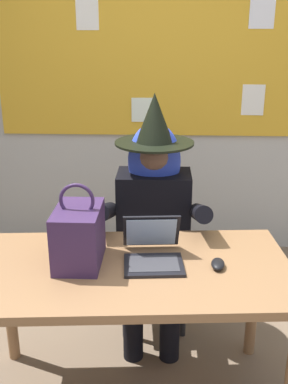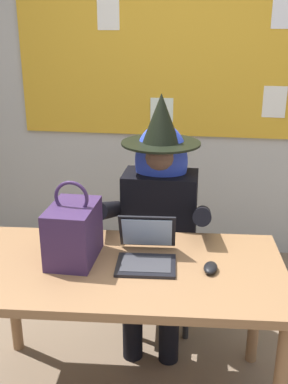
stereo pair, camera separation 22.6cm
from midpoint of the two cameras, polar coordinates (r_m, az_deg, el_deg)
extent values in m
cube|color=#B2B2AD|center=(3.56, -0.14, 14.11)|extent=(6.03, 0.10, 2.76)
cube|color=gold|center=(3.48, -0.19, 16.80)|extent=(2.40, 0.02, 1.20)
cube|color=white|center=(3.52, -1.89, 10.18)|extent=(0.19, 0.01, 0.18)
cube|color=white|center=(3.54, 11.39, 11.16)|extent=(0.20, 0.02, 0.23)
cube|color=white|center=(3.53, -9.08, 21.48)|extent=(0.16, 0.00, 0.27)
cube|color=white|center=(3.51, 12.61, 20.83)|extent=(0.18, 0.01, 0.19)
cube|color=#8E6642|center=(2.08, -4.67, -9.77)|extent=(1.49, 0.84, 0.04)
cylinder|color=#8E6642|center=(2.65, -18.91, -13.08)|extent=(0.06, 0.06, 0.69)
cylinder|color=#8E6642|center=(2.59, 11.01, -13.05)|extent=(0.06, 0.06, 0.69)
cube|color=black|center=(2.78, -1.23, -8.44)|extent=(0.45, 0.45, 0.04)
cube|color=black|center=(2.85, -1.32, -2.27)|extent=(0.38, 0.07, 0.45)
cylinder|color=#262628|center=(2.75, 2.51, -14.09)|extent=(0.04, 0.04, 0.40)
cylinder|color=#262628|center=(2.75, -4.79, -14.19)|extent=(0.04, 0.04, 0.40)
cylinder|color=#262628|center=(3.04, 2.02, -10.51)|extent=(0.04, 0.04, 0.40)
cylinder|color=#262628|center=(3.04, -4.51, -10.59)|extent=(0.04, 0.04, 0.40)
cylinder|color=black|center=(2.58, 0.63, -16.20)|extent=(0.11, 0.11, 0.44)
cylinder|color=black|center=(2.59, -3.98, -16.06)|extent=(0.11, 0.11, 0.44)
cylinder|color=black|center=(2.58, 0.76, -9.51)|extent=(0.15, 0.42, 0.15)
cylinder|color=black|center=(2.60, -3.72, -9.40)|extent=(0.15, 0.42, 0.15)
cube|color=black|center=(2.68, -1.24, -2.95)|extent=(0.42, 0.26, 0.52)
cylinder|color=black|center=(2.42, 4.34, -2.66)|extent=(0.09, 0.46, 0.24)
cylinder|color=black|center=(2.45, -7.44, -2.47)|extent=(0.09, 0.46, 0.24)
sphere|color=brown|center=(2.56, -1.30, 4.50)|extent=(0.20, 0.20, 0.20)
ellipsoid|color=blue|center=(2.60, -1.26, 3.83)|extent=(0.30, 0.22, 0.44)
cylinder|color=black|center=(2.54, -1.32, 6.13)|extent=(0.44, 0.44, 0.01)
cone|color=black|center=(2.51, -1.34, 9.16)|extent=(0.21, 0.21, 0.27)
cube|color=black|center=(2.06, -1.96, -9.16)|extent=(0.28, 0.23, 0.01)
cube|color=#333338|center=(2.06, -1.97, -8.97)|extent=(0.23, 0.17, 0.00)
cube|color=black|center=(2.15, -2.02, -4.93)|extent=(0.27, 0.12, 0.19)
cube|color=#99B7E0|center=(2.14, -2.02, -5.14)|extent=(0.24, 0.10, 0.16)
ellipsoid|color=black|center=(2.06, 6.07, -8.99)|extent=(0.07, 0.11, 0.03)
cube|color=#38234C|center=(2.08, -11.26, -5.46)|extent=(0.20, 0.30, 0.26)
torus|color=#38234C|center=(2.01, -11.58, -1.08)|extent=(0.16, 0.02, 0.16)
camera|label=1|loc=(0.11, -92.86, -1.04)|focal=42.81mm
camera|label=2|loc=(0.11, 87.14, 1.04)|focal=42.81mm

